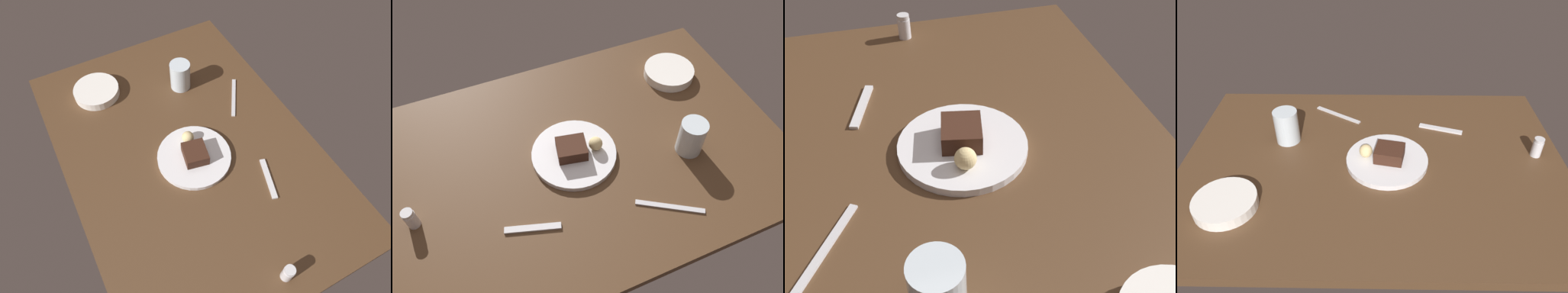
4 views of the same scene
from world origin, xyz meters
TOP-DOWN VIEW (x-y plane):
  - dining_table at (0.00, 0.00)cm, footprint 120.00×84.00cm
  - dessert_plate at (4.34, 0.45)cm, footprint 25.42×25.42cm
  - chocolate_cake_slice at (5.03, 0.11)cm, footprint 10.03×9.30cm
  - bread_roll at (-2.27, 1.00)cm, footprint 4.16×4.16cm
  - salt_shaker at (51.87, 4.38)cm, footprint 3.27×3.27cm
  - water_glass at (-28.63, 11.25)cm, footprint 7.87×7.87cm
  - dessert_spoon at (23.32, 18.02)cm, footprint 14.85×6.22cm
  - butter_knife at (-13.25, 26.68)cm, footprint 16.85×11.26cm

SIDE VIEW (x-z plane):
  - dining_table at x=0.00cm, z-range 0.00..3.00cm
  - butter_knife at x=-13.25cm, z-range 3.00..3.50cm
  - dessert_spoon at x=23.32cm, z-range 3.00..3.70cm
  - dessert_plate at x=4.34cm, z-range 3.00..4.67cm
  - salt_shaker at x=51.87cm, z-range 2.95..9.44cm
  - chocolate_cake_slice at x=5.03cm, z-range 4.67..8.72cm
  - bread_roll at x=-2.27cm, z-range 4.67..8.83cm
  - water_glass at x=-28.63cm, z-range 3.00..14.29cm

